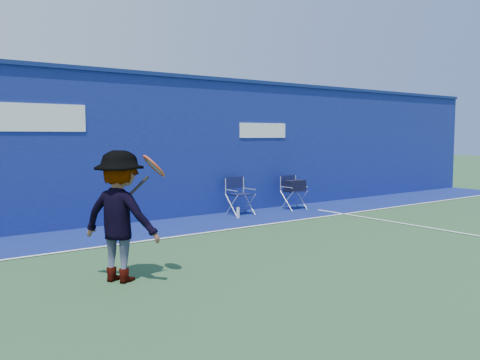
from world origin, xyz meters
TOP-DOWN VIEW (x-y plane):
  - ground at (0.00, 0.00)m, footprint 80.00×80.00m
  - stadium_wall at (-0.00, 5.20)m, footprint 24.00×0.50m
  - out_of_bounds_strip at (0.00, 4.10)m, footprint 24.00×1.80m
  - court_lines at (0.00, 0.60)m, footprint 24.00×12.00m
  - directors_chair_left at (2.60, 4.57)m, footprint 0.50×0.45m
  - directors_chair_right at (4.13, 4.46)m, footprint 0.49×0.44m
  - water_bottle at (2.26, 4.20)m, footprint 0.07×0.07m
  - tennis_player at (-1.69, 1.26)m, footprint 1.10×1.19m

SIDE VIEW (x-z plane):
  - ground at x=0.00m, z-range 0.00..0.00m
  - out_of_bounds_strip at x=0.00m, z-range 0.00..0.01m
  - court_lines at x=0.00m, z-range 0.01..0.01m
  - water_bottle at x=2.26m, z-range 0.00..0.24m
  - directors_chair_left at x=2.60m, z-range -0.16..0.69m
  - directors_chair_right at x=4.13m, z-range -0.07..0.75m
  - tennis_player at x=-1.69m, z-range 0.00..1.60m
  - stadium_wall at x=0.00m, z-range 0.01..3.09m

